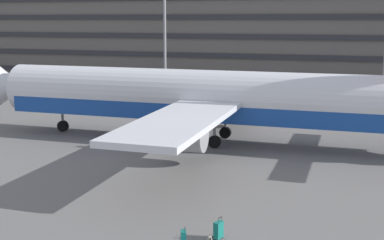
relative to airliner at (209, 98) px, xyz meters
The scene contains 5 objects.
ground_plane 4.09m from the airliner, 131.35° to the right, with size 600.00×600.00×0.00m, color slate.
terminal_structure 42.16m from the airliner, 92.15° to the left, with size 166.62×14.90×13.40m.
airliner is the anchor object (origin of this frame).
suitcase_teal 18.98m from the airliner, 76.91° to the right, with size 0.34×0.43×0.96m.
suitcase_scuffed 17.84m from the airliner, 72.51° to the right, with size 0.36×0.50×0.98m.
Camera 1 is at (12.17, -34.86, 9.09)m, focal length 48.75 mm.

